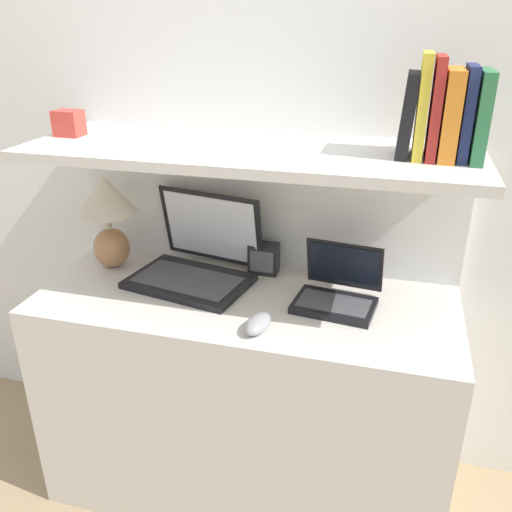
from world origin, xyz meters
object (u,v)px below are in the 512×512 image
book_green (480,116)px  book_orange (450,115)px  router_box (264,258)px  book_red (435,108)px  laptop_large (197,262)px  table_lamp (107,211)px  computer_mouse (258,324)px  book_yellow (422,106)px  book_navy (467,114)px  book_black (408,115)px  laptop_small (338,291)px  shelf_gadget (69,123)px

book_green → book_orange: book_orange is taller
router_box → book_red: size_ratio=0.41×
laptop_large → book_green: (0.77, -0.03, 0.50)m
table_lamp → computer_mouse: table_lamp is taller
book_orange → book_yellow: size_ratio=0.86×
computer_mouse → book_green: size_ratio=0.56×
laptop_large → book_navy: size_ratio=1.83×
book_green → book_orange: (-0.07, 0.00, 0.00)m
book_yellow → router_box: bearing=163.7°
laptop_large → book_black: (0.60, -0.03, 0.49)m
book_green → book_yellow: 0.14m
laptop_small → shelf_gadget: size_ratio=3.22×
book_orange → book_black: 0.10m
book_green → book_orange: bearing=180.0°
laptop_small → book_navy: book_navy is taller
book_yellow → book_black: (-0.03, 0.00, -0.02)m
laptop_large → book_black: bearing=-3.0°
book_red → book_black: 0.07m
router_box → book_orange: size_ratio=0.47×
book_yellow → shelf_gadget: book_yellow is taller
router_box → shelf_gadget: shelf_gadget is taller
table_lamp → shelf_gadget: (-0.07, -0.05, 0.29)m
book_navy → shelf_gadget: (-1.11, 0.00, -0.08)m
laptop_small → book_black: 0.53m
laptop_large → book_yellow: bearing=-2.9°
table_lamp → computer_mouse: size_ratio=2.60×
table_lamp → book_black: 0.97m
book_red → shelf_gadget: book_red is taller
table_lamp → shelf_gadget: bearing=-144.7°
computer_mouse → book_navy: 0.74m
laptop_large → computer_mouse: 0.37m
laptop_small → book_yellow: (0.17, 0.02, 0.53)m
table_lamp → book_yellow: (0.94, -0.05, 0.37)m
book_red → laptop_small: bearing=-174.6°
laptop_small → book_navy: 0.59m
laptop_small → computer_mouse: laptop_small is taller
table_lamp → laptop_small: bearing=-4.9°
book_navy → shelf_gadget: 1.11m
laptop_large → book_red: book_red is taller
computer_mouse → book_red: bearing=29.5°
laptop_large → book_green: book_green is taller
book_orange → shelf_gadget: (-1.07, 0.00, -0.07)m
book_navy → book_orange: (-0.04, 0.00, -0.00)m
laptop_large → router_box: size_ratio=4.07×
book_red → laptop_large: bearing=177.3°
book_yellow → book_black: book_yellow is taller
laptop_small → book_black: bearing=7.9°
book_navy → book_red: bearing=180.0°
table_lamp → book_green: size_ratio=1.44×
laptop_small → book_yellow: bearing=6.4°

